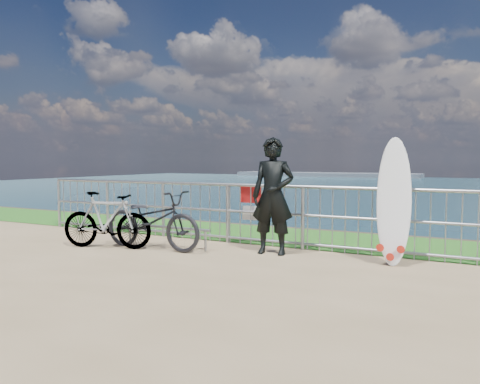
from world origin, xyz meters
The scene contains 8 objects.
grass_strip centered at (0.00, 2.70, 0.01)m, with size 120.00×120.00×0.00m, color #21611A.
seascape centered at (-43.75, 147.49, -4.03)m, with size 260.00×260.00×5.00m.
railing centered at (0.02, 1.60, 0.58)m, with size 10.06×0.10×1.13m.
surfer centered at (0.69, 1.00, 0.97)m, with size 0.71×0.46×1.94m, color black.
surfboard centered at (2.60, 1.14, 0.89)m, with size 0.57×0.52×1.93m.
bicycle_near centered at (-1.34, 0.40, 0.52)m, with size 0.69×1.97×1.04m, color black.
bicycle_far centered at (-2.11, 0.10, 0.50)m, with size 0.47×1.67×1.00m, color black.
bike_rack centered at (-1.25, 0.67, 0.32)m, with size 1.86×0.05×0.39m.
Camera 1 is at (3.77, -6.08, 1.57)m, focal length 35.00 mm.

